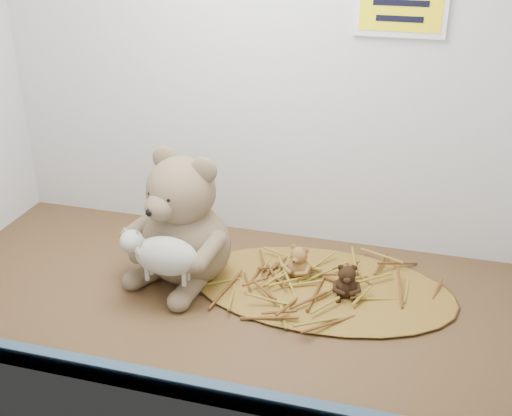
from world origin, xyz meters
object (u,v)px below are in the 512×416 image
(main_teddy, at_px, (185,218))
(mini_teddy_tan, at_px, (299,261))
(mini_teddy_brown, at_px, (347,280))
(toy_lamb, at_px, (166,256))

(main_teddy, distance_m, mini_teddy_tan, 0.26)
(mini_teddy_tan, relative_size, mini_teddy_brown, 1.03)
(mini_teddy_tan, bearing_deg, mini_teddy_brown, -9.90)
(mini_teddy_brown, bearing_deg, mini_teddy_tan, 145.22)
(main_teddy, relative_size, mini_teddy_tan, 3.85)
(main_teddy, relative_size, mini_teddy_brown, 3.95)
(mini_teddy_tan, xyz_separation_m, mini_teddy_brown, (0.11, -0.05, -0.00))
(main_teddy, relative_size, toy_lamb, 1.71)
(main_teddy, bearing_deg, mini_teddy_tan, 33.63)
(toy_lamb, xyz_separation_m, mini_teddy_tan, (0.23, 0.16, -0.06))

